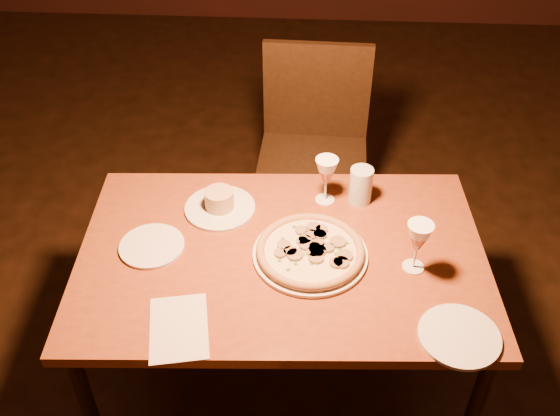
{
  "coord_description": "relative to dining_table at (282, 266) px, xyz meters",
  "views": [
    {
      "loc": [
        -0.0,
        -1.33,
        2.05
      ],
      "look_at": [
        -0.09,
        0.13,
        0.83
      ],
      "focal_mm": 40.0,
      "sensor_mm": 36.0,
      "label": 1
    }
  ],
  "objects": [
    {
      "name": "floor",
      "position": [
        0.08,
        -0.08,
        -0.63
      ],
      "size": [
        7.0,
        7.0,
        0.0
      ],
      "primitive_type": "plane",
      "color": "#321D10",
      "rests_on": "ground"
    },
    {
      "name": "dining_table",
      "position": [
        0.0,
        0.0,
        0.0
      ],
      "size": [
        1.32,
        0.89,
        0.69
      ],
      "rotation": [
        0.0,
        0.0,
        0.05
      ],
      "color": "brown",
      "rests_on": "floor"
    },
    {
      "name": "chair_far",
      "position": [
        0.09,
        0.82,
        -0.09
      ],
      "size": [
        0.47,
        0.47,
        0.95
      ],
      "rotation": [
        0.0,
        0.0,
        -0.03
      ],
      "color": "black",
      "rests_on": "floor"
    },
    {
      "name": "pizza_plate",
      "position": [
        0.09,
        -0.01,
        0.08
      ],
      "size": [
        0.36,
        0.36,
        0.04
      ],
      "color": "silver",
      "rests_on": "dining_table"
    },
    {
      "name": "ramekin_saucer",
      "position": [
        -0.22,
        0.2,
        0.09
      ],
      "size": [
        0.24,
        0.24,
        0.08
      ],
      "color": "silver",
      "rests_on": "dining_table"
    },
    {
      "name": "wine_glass_far",
      "position": [
        0.13,
        0.27,
        0.15
      ],
      "size": [
        0.08,
        0.08,
        0.17
      ],
      "primitive_type": null,
      "color": "#B95A4D",
      "rests_on": "dining_table"
    },
    {
      "name": "wine_glass_right",
      "position": [
        0.41,
        -0.04,
        0.15
      ],
      "size": [
        0.08,
        0.08,
        0.17
      ],
      "primitive_type": null,
      "color": "#B95A4D",
      "rests_on": "dining_table"
    },
    {
      "name": "water_tumbler",
      "position": [
        0.25,
        0.28,
        0.13
      ],
      "size": [
        0.08,
        0.08,
        0.13
      ],
      "primitive_type": "cylinder",
      "color": "silver",
      "rests_on": "dining_table"
    },
    {
      "name": "side_plate_left",
      "position": [
        -0.41,
        -0.0,
        0.07
      ],
      "size": [
        0.21,
        0.21,
        0.01
      ],
      "primitive_type": "cylinder",
      "color": "silver",
      "rests_on": "dining_table"
    },
    {
      "name": "side_plate_near",
      "position": [
        0.5,
        -0.3,
        0.07
      ],
      "size": [
        0.23,
        0.23,
        0.01
      ],
      "primitive_type": "cylinder",
      "color": "silver",
      "rests_on": "dining_table"
    },
    {
      "name": "menu_card",
      "position": [
        -0.27,
        -0.32,
        0.06
      ],
      "size": [
        0.2,
        0.26,
        0.0
      ],
      "primitive_type": "cube",
      "rotation": [
        0.0,
        0.0,
        0.2
      ],
      "color": "beige",
      "rests_on": "dining_table"
    }
  ]
}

